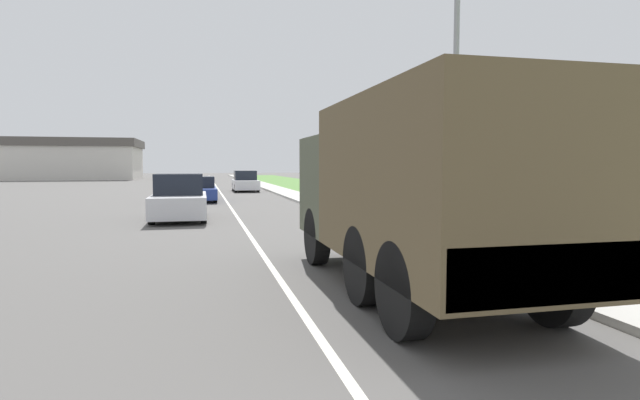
% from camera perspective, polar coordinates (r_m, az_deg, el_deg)
% --- Properties ---
extents(ground_plane, '(180.00, 180.00, 0.00)m').
position_cam_1_polar(ground_plane, '(38.47, -11.37, 0.96)').
color(ground_plane, '#565451').
extents(lane_centre_stripe, '(0.12, 120.00, 0.00)m').
position_cam_1_polar(lane_centre_stripe, '(38.47, -11.37, 0.96)').
color(lane_centre_stripe, silver).
rests_on(lane_centre_stripe, ground).
extents(sidewalk_right, '(1.80, 120.00, 0.12)m').
position_cam_1_polar(sidewalk_right, '(38.88, -4.73, 1.14)').
color(sidewalk_right, beige).
rests_on(sidewalk_right, ground).
extents(grass_strip_right, '(7.00, 120.00, 0.02)m').
position_cam_1_polar(grass_strip_right, '(39.77, 1.55, 1.15)').
color(grass_strip_right, '#56843D').
rests_on(grass_strip_right, ground).
extents(military_truck, '(2.30, 6.68, 2.98)m').
position_cam_1_polar(military_truck, '(7.97, 10.65, 1.50)').
color(military_truck, '#474C38').
rests_on(military_truck, ground).
extents(car_nearest_ahead, '(1.91, 4.44, 1.68)m').
position_cam_1_polar(car_nearest_ahead, '(19.01, -15.77, 0.10)').
color(car_nearest_ahead, silver).
rests_on(car_nearest_ahead, ground).
extents(car_second_ahead, '(1.87, 4.70, 1.36)m').
position_cam_1_polar(car_second_ahead, '(28.59, -13.65, 1.15)').
color(car_second_ahead, navy).
rests_on(car_second_ahead, ground).
extents(car_third_ahead, '(1.82, 4.22, 1.58)m').
position_cam_1_polar(car_third_ahead, '(38.36, -8.54, 2.04)').
color(car_third_ahead, silver).
rests_on(car_third_ahead, ground).
extents(pickup_truck, '(1.99, 5.07, 1.82)m').
position_cam_1_polar(pickup_truck, '(15.33, 19.91, -0.48)').
color(pickup_truck, navy).
rests_on(pickup_truck, grass_strip_right).
extents(lamp_post, '(1.69, 0.24, 6.84)m').
position_cam_1_polar(lamp_post, '(12.82, 14.40, 13.79)').
color(lamp_post, gray).
rests_on(lamp_post, sidewalk_right).
extents(tree_mid_right, '(3.24, 3.24, 6.13)m').
position_cam_1_polar(tree_mid_right, '(22.62, 18.43, 10.13)').
color(tree_mid_right, brown).
rests_on(tree_mid_right, grass_strip_right).
extents(tree_far_right, '(2.79, 2.79, 6.48)m').
position_cam_1_polar(tree_far_right, '(32.52, 7.97, 9.30)').
color(tree_far_right, '#4C3D2D').
rests_on(tree_far_right, grass_strip_right).
extents(utility_box, '(0.55, 0.45, 0.70)m').
position_cam_1_polar(utility_box, '(15.88, 14.94, -2.01)').
color(utility_box, '#3D7042').
rests_on(utility_box, grass_strip_right).
extents(building_distant, '(17.59, 12.52, 5.59)m').
position_cam_1_polar(building_distant, '(77.97, -26.29, 4.21)').
color(building_distant, beige).
rests_on(building_distant, ground).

